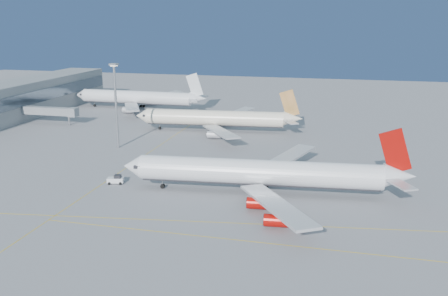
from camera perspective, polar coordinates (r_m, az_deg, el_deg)
ground at (r=109.10m, az=2.91°, el=-7.39°), size 500.00×500.00×0.00m
terminal at (r=230.21m, az=-21.95°, el=5.30°), size 18.40×110.00×15.00m
jet_bridge at (r=207.78m, az=-19.04°, el=3.99°), size 23.60×3.60×6.90m
taxiway_lines at (r=118.21m, az=-3.54°, el=-5.61°), size 118.86×140.00×0.02m
airliner_virgin at (r=119.00m, az=4.66°, el=-2.86°), size 69.67×62.33×17.18m
airliner_etihad at (r=183.98m, az=-0.70°, el=3.42°), size 62.31×57.29×16.26m
airliner_third at (r=233.36m, az=-9.66°, el=5.71°), size 64.26×59.47×17.29m
pushback_tug at (r=129.97m, az=-12.25°, el=-3.54°), size 4.42×3.27×2.28m
light_mast at (r=162.15m, az=-12.28°, el=5.51°), size 2.34×2.34×27.11m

